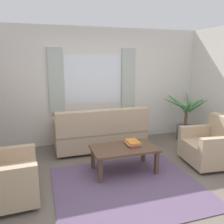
{
  "coord_description": "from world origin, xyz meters",
  "views": [
    {
      "loc": [
        -1.21,
        -3.02,
        1.9
      ],
      "look_at": [
        -0.03,
        0.7,
        1.02
      ],
      "focal_mm": 37.67,
      "sensor_mm": 36.0,
      "label": 1
    }
  ],
  "objects_px": {
    "armchair_left": "(1,178)",
    "book_stack_on_table": "(132,143)",
    "coffee_table": "(124,150)",
    "couch": "(100,133)",
    "potted_plant": "(185,120)",
    "armchair_right": "(212,146)"
  },
  "relations": [
    {
      "from": "armchair_left",
      "to": "book_stack_on_table",
      "type": "xyz_separation_m",
      "value": [
        2.06,
        0.41,
        0.12
      ]
    },
    {
      "from": "coffee_table",
      "to": "couch",
      "type": "bearing_deg",
      "value": 96.33
    },
    {
      "from": "couch",
      "to": "armchair_left",
      "type": "height_order",
      "value": "couch"
    },
    {
      "from": "coffee_table",
      "to": "potted_plant",
      "type": "xyz_separation_m",
      "value": [
        2.02,
        1.18,
        0.09
      ]
    },
    {
      "from": "armchair_right",
      "to": "book_stack_on_table",
      "type": "xyz_separation_m",
      "value": [
        -1.47,
        0.26,
        0.12
      ]
    },
    {
      "from": "armchair_left",
      "to": "armchair_right",
      "type": "distance_m",
      "value": 3.53
    },
    {
      "from": "potted_plant",
      "to": "armchair_left",
      "type": "bearing_deg",
      "value": -158.67
    },
    {
      "from": "coffee_table",
      "to": "potted_plant",
      "type": "bearing_deg",
      "value": 30.27
    },
    {
      "from": "book_stack_on_table",
      "to": "couch",
      "type": "bearing_deg",
      "value": 106.0
    },
    {
      "from": "coffee_table",
      "to": "book_stack_on_table",
      "type": "distance_m",
      "value": 0.21
    },
    {
      "from": "armchair_right",
      "to": "book_stack_on_table",
      "type": "bearing_deg",
      "value": -94.18
    },
    {
      "from": "couch",
      "to": "armchair_right",
      "type": "relative_size",
      "value": 2.06
    },
    {
      "from": "armchair_right",
      "to": "armchair_left",
      "type": "bearing_deg",
      "value": -81.7
    },
    {
      "from": "couch",
      "to": "potted_plant",
      "type": "xyz_separation_m",
      "value": [
        2.15,
        0.07,
        0.1
      ]
    },
    {
      "from": "armchair_left",
      "to": "coffee_table",
      "type": "height_order",
      "value": "armchair_left"
    },
    {
      "from": "armchair_left",
      "to": "coffee_table",
      "type": "xyz_separation_m",
      "value": [
        1.88,
        0.34,
        0.03
      ]
    },
    {
      "from": "couch",
      "to": "potted_plant",
      "type": "relative_size",
      "value": 1.47
    },
    {
      "from": "couch",
      "to": "coffee_table",
      "type": "height_order",
      "value": "couch"
    },
    {
      "from": "coffee_table",
      "to": "book_stack_on_table",
      "type": "xyz_separation_m",
      "value": [
        0.18,
        0.06,
        0.1
      ]
    },
    {
      "from": "armchair_left",
      "to": "armchair_right",
      "type": "xyz_separation_m",
      "value": [
        3.53,
        0.14,
        0.0
      ]
    },
    {
      "from": "armchair_right",
      "to": "coffee_table",
      "type": "bearing_deg",
      "value": -91.0
    },
    {
      "from": "book_stack_on_table",
      "to": "potted_plant",
      "type": "height_order",
      "value": "potted_plant"
    }
  ]
}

